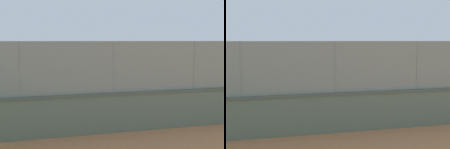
% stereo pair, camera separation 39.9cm
% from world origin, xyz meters
% --- Properties ---
extents(ground_plane, '(260.00, 260.00, 0.00)m').
position_xyz_m(ground_plane, '(0.00, 0.00, 0.00)').
color(ground_plane, '#B27247').
extents(player_crossing_court, '(0.72, 1.21, 1.64)m').
position_xyz_m(player_crossing_court, '(4.59, -1.03, 0.97)').
color(player_crossing_court, black).
rests_on(player_crossing_court, ground_plane).
extents(player_near_wall_returning, '(1.17, 0.68, 1.45)m').
position_xyz_m(player_near_wall_returning, '(0.48, 6.55, 0.85)').
color(player_near_wall_returning, black).
rests_on(player_near_wall_returning, ground_plane).
extents(player_baseline_waiting, '(0.70, 1.02, 1.52)m').
position_xyz_m(player_baseline_waiting, '(2.70, 0.07, 0.89)').
color(player_baseline_waiting, navy).
rests_on(player_baseline_waiting, ground_plane).
extents(sports_ball, '(0.20, 0.20, 0.20)m').
position_xyz_m(sports_ball, '(5.16, 1.39, 1.23)').
color(sports_ball, '#3399D8').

